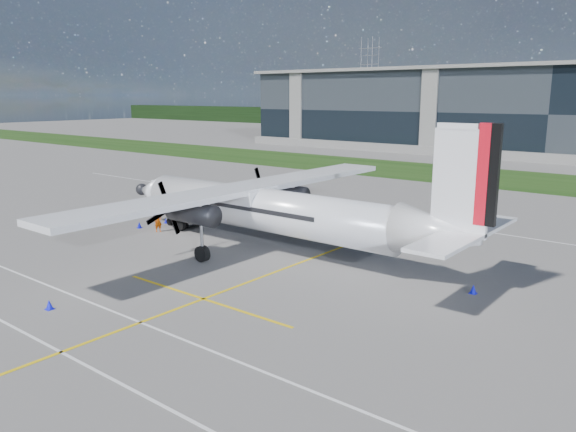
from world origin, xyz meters
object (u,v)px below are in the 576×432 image
(baggage_tug, at_px, (185,214))
(safety_cone_fwd, at_px, (134,216))
(pylon_west, at_px, (369,82))
(ground_crew_person, at_px, (158,220))
(safety_cone_nose_stbd, at_px, (166,220))
(safety_cone_portwing, at_px, (49,305))
(fuel_tanker_truck, at_px, (185,196))
(safety_cone_tail, at_px, (473,289))
(safety_cone_nose_port, at_px, (139,225))
(turboprop_aircraft, at_px, (275,186))

(baggage_tug, bearing_deg, safety_cone_fwd, -168.07)
(pylon_west, bearing_deg, ground_crew_person, -64.91)
(safety_cone_nose_stbd, bearing_deg, safety_cone_portwing, -56.38)
(fuel_tanker_truck, height_order, safety_cone_fwd, fuel_tanker_truck)
(fuel_tanker_truck, xyz_separation_m, safety_cone_nose_stbd, (1.96, -3.82, -1.26))
(pylon_west, distance_m, safety_cone_tail, 174.39)
(baggage_tug, distance_m, safety_cone_nose_port, 3.75)
(safety_cone_tail, bearing_deg, baggage_tug, 177.22)
(turboprop_aircraft, height_order, safety_cone_fwd, turboprop_aircraft)
(ground_crew_person, distance_m, safety_cone_nose_stbd, 3.15)
(turboprop_aircraft, distance_m, safety_cone_portwing, 15.84)
(safety_cone_tail, height_order, safety_cone_fwd, same)
(pylon_west, xyz_separation_m, turboprop_aircraft, (80.11, -146.69, -10.44))
(fuel_tanker_truck, relative_size, safety_cone_fwd, 16.10)
(safety_cone_nose_stbd, bearing_deg, fuel_tanker_truck, 117.14)
(turboprop_aircraft, bearing_deg, baggage_tug, 171.84)
(baggage_tug, distance_m, safety_cone_fwd, 5.54)
(fuel_tanker_truck, bearing_deg, safety_cone_nose_port, -75.08)
(baggage_tug, bearing_deg, ground_crew_person, -87.93)
(safety_cone_nose_port, bearing_deg, fuel_tanker_truck, 104.92)
(turboprop_aircraft, bearing_deg, fuel_tanker_truck, 161.65)
(turboprop_aircraft, bearing_deg, safety_cone_nose_stbd, 175.21)
(ground_crew_person, xyz_separation_m, safety_cone_nose_stbd, (-1.96, 2.37, -0.69))
(safety_cone_portwing, relative_size, safety_cone_nose_stbd, 1.00)
(fuel_tanker_truck, height_order, safety_cone_portwing, fuel_tanker_truck)
(fuel_tanker_truck, bearing_deg, pylon_west, 114.75)
(fuel_tanker_truck, xyz_separation_m, safety_cone_fwd, (-1.56, -4.46, -1.26))
(fuel_tanker_truck, distance_m, safety_cone_portwing, 23.73)
(safety_cone_nose_port, bearing_deg, turboprop_aircraft, 6.32)
(safety_cone_nose_port, bearing_deg, safety_cone_tail, 3.90)
(ground_crew_person, bearing_deg, safety_cone_fwd, 90.47)
(pylon_west, bearing_deg, baggage_tug, -64.52)
(safety_cone_nose_port, xyz_separation_m, safety_cone_fwd, (-3.25, 1.88, 0.00))
(ground_crew_person, bearing_deg, pylon_west, 43.05)
(fuel_tanker_truck, relative_size, safety_cone_nose_port, 16.10)
(turboprop_aircraft, xyz_separation_m, fuel_tanker_truck, (-14.75, 4.89, -3.05))
(turboprop_aircraft, xyz_separation_m, ground_crew_person, (-10.83, -1.30, -3.62))
(baggage_tug, distance_m, ground_crew_person, 2.87)
(turboprop_aircraft, bearing_deg, safety_cone_tail, 1.58)
(pylon_west, relative_size, safety_cone_fwd, 60.00)
(safety_cone_tail, distance_m, safety_cone_nose_stbd, 26.43)
(pylon_west, xyz_separation_m, safety_cone_nose_port, (67.05, -148.14, -14.75))
(safety_cone_fwd, bearing_deg, fuel_tanker_truck, 70.74)
(baggage_tug, relative_size, safety_cone_nose_stbd, 6.23)
(baggage_tug, relative_size, safety_cone_nose_port, 6.23)
(baggage_tug, relative_size, safety_cone_fwd, 6.23)
(pylon_west, relative_size, safety_cone_nose_port, 60.00)
(safety_cone_nose_stbd, bearing_deg, safety_cone_fwd, -169.67)
(baggage_tug, xyz_separation_m, safety_cone_tail, (24.56, -1.19, -0.68))
(ground_crew_person, bearing_deg, safety_cone_tail, -68.12)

